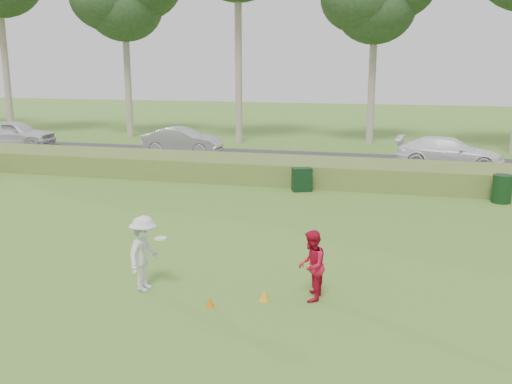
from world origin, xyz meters
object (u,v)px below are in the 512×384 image
(player_white, at_px, (144,253))
(cone_orange, at_px, (210,302))
(utility_cabinet, at_px, (302,180))
(car_right, at_px, (449,153))
(player_red, at_px, (311,266))
(trash_bin, at_px, (502,189))
(car_mid, at_px, (182,141))
(car_left, at_px, (14,133))
(cone_yellow, at_px, (264,295))

(player_white, distance_m, cone_orange, 1.91)
(utility_cabinet, bearing_deg, car_right, 23.92)
(player_red, bearing_deg, trash_bin, 152.11)
(player_red, relative_size, cone_orange, 7.53)
(car_mid, height_order, car_right, car_right)
(cone_orange, height_order, utility_cabinet, utility_cabinet)
(car_mid, bearing_deg, player_white, -161.98)
(utility_cabinet, xyz_separation_m, car_mid, (-7.94, 7.45, 0.30))
(cone_orange, bearing_deg, car_left, 135.02)
(player_white, relative_size, trash_bin, 1.66)
(player_red, xyz_separation_m, cone_orange, (-1.96, -0.88, -0.66))
(cone_yellow, distance_m, car_mid, 20.20)
(cone_yellow, distance_m, utility_cabinet, 10.68)
(cone_orange, distance_m, cone_yellow, 1.16)
(cone_orange, relative_size, cone_yellow, 0.80)
(trash_bin, relative_size, car_left, 0.22)
(player_white, distance_m, car_mid, 19.18)
(car_mid, bearing_deg, car_left, 89.49)
(player_red, relative_size, utility_cabinet, 1.64)
(player_white, xyz_separation_m, car_left, (-16.83, 18.00, 0.02))
(utility_cabinet, xyz_separation_m, car_left, (-18.47, 7.33, 0.40))
(trash_bin, bearing_deg, car_left, 163.93)
(cone_orange, bearing_deg, utility_cabinet, 90.24)
(cone_orange, relative_size, trash_bin, 0.20)
(trash_bin, distance_m, car_mid, 16.96)
(car_right, bearing_deg, player_white, 162.26)
(player_white, relative_size, car_mid, 0.39)
(car_left, bearing_deg, cone_orange, -143.35)
(utility_cabinet, bearing_deg, trash_bin, -24.72)
(player_red, distance_m, trash_bin, 11.49)
(player_white, bearing_deg, cone_orange, -103.95)
(car_left, relative_size, car_right, 0.95)
(player_white, height_order, cone_orange, player_white)
(cone_orange, relative_size, car_left, 0.04)
(player_white, xyz_separation_m, utility_cabinet, (1.64, 10.67, -0.38))
(utility_cabinet, bearing_deg, car_mid, 112.78)
(player_white, relative_size, car_right, 0.34)
(cone_yellow, xyz_separation_m, car_left, (-19.53, 17.95, 0.73))
(cone_yellow, bearing_deg, car_mid, 116.49)
(cone_orange, bearing_deg, player_red, 24.13)
(player_white, bearing_deg, car_mid, 22.00)
(player_white, xyz_separation_m, player_red, (3.64, 0.37, -0.08))
(car_left, distance_m, car_mid, 10.53)
(trash_bin, distance_m, car_left, 26.78)
(cone_orange, distance_m, utility_cabinet, 11.18)
(player_white, distance_m, cone_yellow, 2.79)
(cone_orange, xyz_separation_m, car_left, (-18.52, 18.50, 0.76))
(player_white, bearing_deg, car_left, 45.91)
(cone_yellow, relative_size, car_mid, 0.06)
(cone_orange, bearing_deg, car_mid, 113.20)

